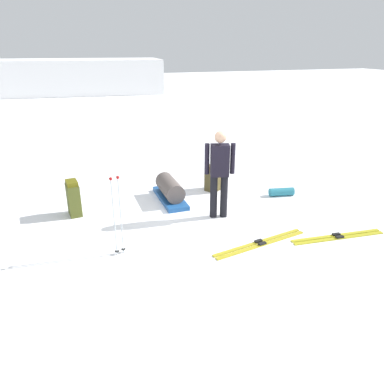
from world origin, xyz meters
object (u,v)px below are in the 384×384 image
Objects in this scene: ski_pair_near at (338,237)px; backpack_bright at (74,198)px; ski_poles_planted_near at (117,212)px; sleeping_mat_rolled at (281,192)px; gear_sled at (170,190)px; skier_standing at (220,170)px; backpack_large_dark at (214,178)px; ski_pair_far at (260,243)px.

backpack_bright is at bearing 150.37° from ski_pair_near.
ski_poles_planted_near is 2.40× the size of sleeping_mat_rolled.
gear_sled is at bearing 132.12° from ski_pair_near.
sleeping_mat_rolled is at bearing 19.35° from ski_poles_planted_near.
backpack_bright is at bearing 174.29° from sleeping_mat_rolled.
skier_standing is at bearing 21.06° from ski_poles_planted_near.
skier_standing is 2.38× the size of backpack_bright.
backpack_bright is at bearing 159.63° from skier_standing.
sleeping_mat_rolled is (1.31, -0.82, -0.21)m from backpack_large_dark.
ski_pair_far is at bearing -11.25° from ski_poles_planted_near.
backpack_bright is at bearing 109.36° from ski_poles_planted_near.
sleeping_mat_rolled is (1.50, 1.79, 0.08)m from ski_pair_far.
gear_sled is 2.50m from sleeping_mat_rolled.
backpack_large_dark is (0.18, 2.61, 0.28)m from ski_pair_far.
ski_poles_planted_near is at bearing -158.94° from skier_standing.
gear_sled is at bearing 3.52° from backpack_bright.
ski_pair_far is 3.03× the size of backpack_large_dark.
ski_poles_planted_near is at bearing -70.64° from backpack_bright.
backpack_bright reaches higher than backpack_large_dark.
skier_standing is 0.93× the size of ski_pair_far.
skier_standing is 2.41m from ski_pair_near.
ski_pair_near is 2.45× the size of backpack_bright.
backpack_large_dark is 1.10× the size of sleeping_mat_rolled.
backpack_bright is 0.54× the size of ski_poles_planted_near.
gear_sled is 2.49× the size of sleeping_mat_rolled.
skier_standing is 1.58m from backpack_large_dark.
ski_pair_far is 1.39× the size of ski_poles_planted_near.
ski_pair_near is 1.28× the size of gear_sled.
ski_pair_near is 3.49m from gear_sled.
sleeping_mat_rolled is at bearing -13.09° from gear_sled.
backpack_bright is 1.92m from ski_poles_planted_near.
backpack_large_dark reaches higher than gear_sled.
sleeping_mat_rolled is (2.43, -0.56, -0.13)m from gear_sled.
ski_poles_planted_near reaches higher than sleeping_mat_rolled.
sleeping_mat_rolled is at bearing 17.31° from skier_standing.
backpack_bright is 0.52× the size of gear_sled.
gear_sled is (-1.11, -0.25, -0.07)m from backpack_large_dark.
gear_sled is at bearing -167.18° from backpack_large_dark.
backpack_bright is (-4.32, 2.46, 0.34)m from ski_pair_near.
backpack_large_dark is at bearing 6.91° from backpack_bright.
skier_standing is at bearing -20.37° from backpack_bright.
backpack_large_dark is (-1.22, 2.83, 0.28)m from ski_pair_near.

